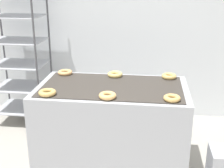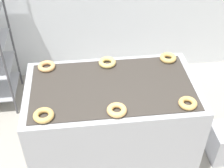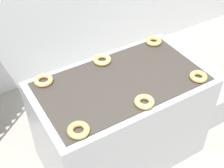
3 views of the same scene
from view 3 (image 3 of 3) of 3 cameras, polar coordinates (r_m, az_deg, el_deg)
name	(u,v)px [view 3 (image 3 of 3)]	position (r m, az deg, el deg)	size (l,w,h in m)	color
fryer_machine	(121,120)	(2.79, 1.62, -6.59)	(1.42, 0.82, 0.91)	#A8AAB2
glaze_bin	(215,103)	(3.51, 18.30, -3.31)	(0.39, 0.30, 0.36)	#A8AAB2
donut_near_left	(79,130)	(2.09, -6.14, -8.37)	(0.15, 0.15, 0.04)	tan
donut_near_center	(144,102)	(2.28, 5.86, -3.28)	(0.15, 0.15, 0.04)	#EBB168
donut_near_right	(198,77)	(2.58, 15.52, 1.33)	(0.14, 0.14, 0.04)	tan
donut_far_left	(44,80)	(2.51, -12.41, 0.67)	(0.15, 0.15, 0.04)	#E2A867
donut_far_center	(102,60)	(2.66, -1.82, 4.46)	(0.15, 0.15, 0.04)	#DDBE6B
donut_far_right	(153,41)	(2.92, 7.60, 7.79)	(0.15, 0.15, 0.04)	tan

